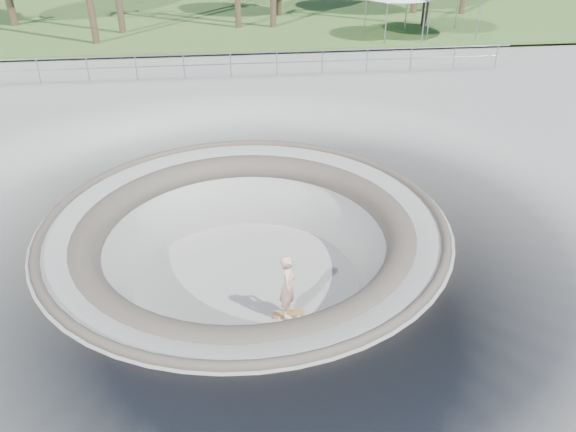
% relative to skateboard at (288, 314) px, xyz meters
% --- Properties ---
extents(ground, '(180.00, 180.00, 0.00)m').
position_rel_skateboard_xyz_m(ground, '(-0.94, 1.54, 1.84)').
color(ground, gray).
rests_on(ground, ground).
extents(skate_bowl, '(14.00, 14.00, 4.10)m').
position_rel_skateboard_xyz_m(skate_bowl, '(-0.94, 1.54, 0.01)').
color(skate_bowl, gray).
rests_on(skate_bowl, ground).
extents(distant_hills, '(103.20, 45.00, 28.60)m').
position_rel_skateboard_xyz_m(distant_hills, '(2.84, 58.71, -5.18)').
color(distant_hills, brown).
rests_on(distant_hills, ground).
extents(safety_railing, '(25.00, 0.06, 1.03)m').
position_rel_skateboard_xyz_m(safety_railing, '(-0.94, 13.54, 2.53)').
color(safety_railing, gray).
rests_on(safety_railing, ground).
extents(skateboard, '(0.77, 0.26, 0.08)m').
position_rel_skateboard_xyz_m(skateboard, '(0.00, 0.00, 0.00)').
color(skateboard, olive).
rests_on(skateboard, ground).
extents(skater, '(0.54, 0.70, 1.70)m').
position_rel_skateboard_xyz_m(skater, '(-0.00, 0.00, 0.87)').
color(skater, beige).
rests_on(skater, skateboard).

